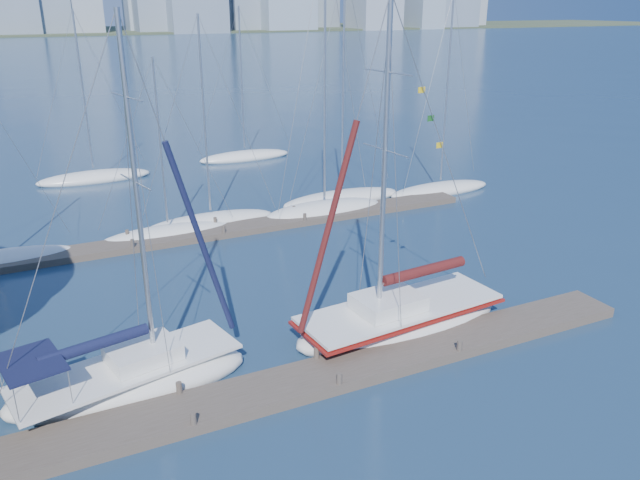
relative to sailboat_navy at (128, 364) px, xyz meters
name	(u,v)px	position (x,y,z in m)	size (l,w,h in m)	color
ground	(327,380)	(6.34, -2.43, -1.02)	(700.00, 700.00, 0.00)	#163148
near_dock	(327,375)	(6.34, -2.43, -0.82)	(26.00, 2.00, 0.40)	#4A4036
far_dock	(236,229)	(8.34, 13.57, -0.84)	(30.00, 1.80, 0.36)	#4A4036
far_shore	(25,32)	(6.34, 317.57, -1.02)	(800.00, 100.00, 1.50)	#38472D
sailboat_navy	(128,364)	(0.00, 0.00, 0.00)	(8.52, 4.33, 12.89)	white
sailboat_maroon	(400,308)	(10.59, -0.43, -0.04)	(9.40, 3.76, 13.45)	white
bg_boat_1	(169,233)	(4.60, 14.46, -0.81)	(7.64, 2.99, 10.17)	white
bg_boat_2	(211,221)	(7.36, 15.34, -0.78)	(8.02, 4.04, 12.27)	white
bg_boat_3	(324,209)	(14.39, 14.29, -0.70)	(8.27, 5.12, 16.69)	white
bg_boat_4	(342,198)	(16.56, 16.09, -0.74)	(8.77, 4.06, 14.95)	white
bg_boat_5	(440,189)	(23.81, 15.09, -0.77)	(8.26, 4.33, 13.61)	white
bg_boat_6	(94,177)	(2.34, 28.86, -0.76)	(8.48, 4.33, 12.46)	white
bg_boat_7	(245,156)	(14.80, 30.59, -0.77)	(8.21, 3.80, 12.60)	white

